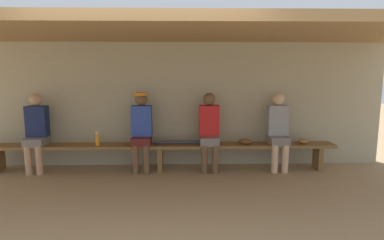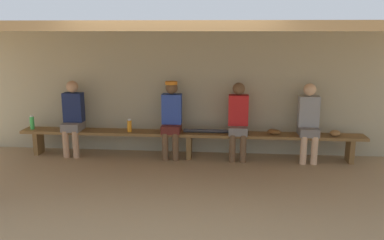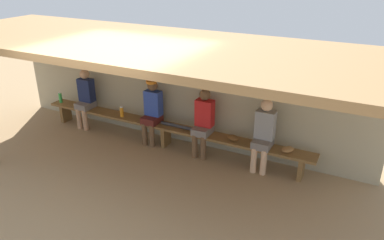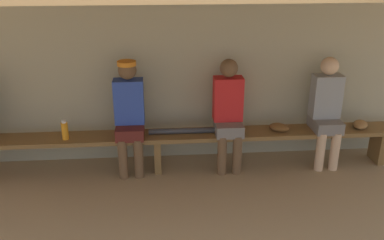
{
  "view_description": "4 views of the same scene",
  "coord_description": "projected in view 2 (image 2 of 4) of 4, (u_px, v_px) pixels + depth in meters",
  "views": [
    {
      "loc": [
        0.41,
        -3.96,
        1.76
      ],
      "look_at": [
        0.54,
        1.13,
        0.95
      ],
      "focal_mm": 30.79,
      "sensor_mm": 36.0,
      "label": 1
    },
    {
      "loc": [
        0.66,
        -5.33,
        2.23
      ],
      "look_at": [
        0.06,
        1.43,
        0.71
      ],
      "focal_mm": 38.25,
      "sensor_mm": 36.0,
      "label": 2
    },
    {
      "loc": [
        3.6,
        -4.3,
        3.57
      ],
      "look_at": [
        0.8,
        1.17,
        0.88
      ],
      "focal_mm": 34.74,
      "sensor_mm": 36.0,
      "label": 3
    },
    {
      "loc": [
        0.04,
        -3.02,
        2.46
      ],
      "look_at": [
        0.4,
        1.34,
        0.71
      ],
      "focal_mm": 39.4,
      "sensor_mm": 36.0,
      "label": 4
    }
  ],
  "objects": [
    {
      "name": "water_bottle_clear",
      "position": [
        129.0,
        126.0,
        7.15
      ],
      "size": [
        0.08,
        0.08,
        0.23
      ],
      "color": "orange",
      "rests_on": "bench"
    },
    {
      "name": "player_middle",
      "position": [
        309.0,
        119.0,
        6.9
      ],
      "size": [
        0.34,
        0.42,
        1.34
      ],
      "color": "slate",
      "rests_on": "ground"
    },
    {
      "name": "player_in_red",
      "position": [
        238.0,
        118.0,
        7.0
      ],
      "size": [
        0.34,
        0.42,
        1.34
      ],
      "color": "slate",
      "rests_on": "ground"
    },
    {
      "name": "baseball_glove_tan",
      "position": [
        274.0,
        132.0,
        6.98
      ],
      "size": [
        0.29,
        0.27,
        0.09
      ],
      "primitive_type": "ellipsoid",
      "rotation": [
        0.0,
        0.0,
        2.62
      ],
      "color": "brown",
      "rests_on": "bench"
    },
    {
      "name": "dugout_roof",
      "position": [
        183.0,
        26.0,
        5.91
      ],
      "size": [
        8.0,
        2.8,
        0.12
      ],
      "primitive_type": "cube",
      "color": "#9E7547",
      "rests_on": "back_wall"
    },
    {
      "name": "player_rightmost",
      "position": [
        73.0,
        115.0,
        7.25
      ],
      "size": [
        0.34,
        0.42,
        1.34
      ],
      "color": "slate",
      "rests_on": "ground"
    },
    {
      "name": "player_in_blue",
      "position": [
        171.0,
        116.0,
        7.1
      ],
      "size": [
        0.34,
        0.42,
        1.34
      ],
      "color": "#591E19",
      "rests_on": "ground"
    },
    {
      "name": "bench",
      "position": [
        189.0,
        136.0,
        7.15
      ],
      "size": [
        6.0,
        0.36,
        0.46
      ],
      "color": "brown",
      "rests_on": "ground"
    },
    {
      "name": "ground_plane",
      "position": [
        179.0,
        191.0,
        5.72
      ],
      "size": [
        24.0,
        24.0,
        0.0
      ],
      "primitive_type": "plane",
      "color": "#9E7F59"
    },
    {
      "name": "baseball_glove_worn",
      "position": [
        335.0,
        133.0,
        6.9
      ],
      "size": [
        0.27,
        0.29,
        0.09
      ],
      "primitive_type": "ellipsoid",
      "rotation": [
        0.0,
        0.0,
        4.19
      ],
      "color": "olive",
      "rests_on": "bench"
    },
    {
      "name": "baseball_bat",
      "position": [
        207.0,
        131.0,
        7.1
      ],
      "size": [
        0.83,
        0.07,
        0.07
      ],
      "primitive_type": "cylinder",
      "rotation": [
        0.0,
        1.57,
        -0.01
      ],
      "color": "#333338",
      "rests_on": "bench"
    },
    {
      "name": "back_wall",
      "position": [
        192.0,
        92.0,
        7.43
      ],
      "size": [
        8.0,
        0.2,
        2.2
      ],
      "primitive_type": "cube",
      "color": "tan",
      "rests_on": "ground"
    },
    {
      "name": "water_bottle_green",
      "position": [
        32.0,
        123.0,
        7.33
      ],
      "size": [
        0.08,
        0.08,
        0.25
      ],
      "color": "green",
      "rests_on": "bench"
    }
  ]
}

